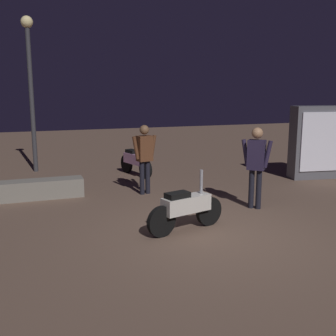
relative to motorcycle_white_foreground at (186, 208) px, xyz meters
The scene contains 8 objects.
ground_plane 0.72m from the motorcycle_white_foreground, 42.16° to the right, with size 40.00×40.00×0.00m, color brown.
motorcycle_white_foreground is the anchor object (origin of this frame).
motorcycle_pink_parked_left 5.09m from the motorcycle_white_foreground, 85.38° to the left, with size 0.56×1.62×1.11m.
person_rider_beside 2.92m from the motorcycle_white_foreground, 88.97° to the left, with size 0.67×0.31×1.72m.
person_bystander_far 2.23m from the motorcycle_white_foreground, 23.27° to the left, with size 0.54×0.53×1.78m.
streetlamp_near 7.60m from the motorcycle_white_foreground, 109.73° to the left, with size 0.36×0.36×4.71m.
kiosk_billboard 6.12m from the motorcycle_white_foreground, 29.13° to the left, with size 1.66×0.76×2.10m.
planter_wall_low 4.62m from the motorcycle_white_foreground, 134.52° to the left, with size 3.63×0.50×0.45m.
Camera 1 is at (-3.16, -6.34, 2.60)m, focal length 43.97 mm.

